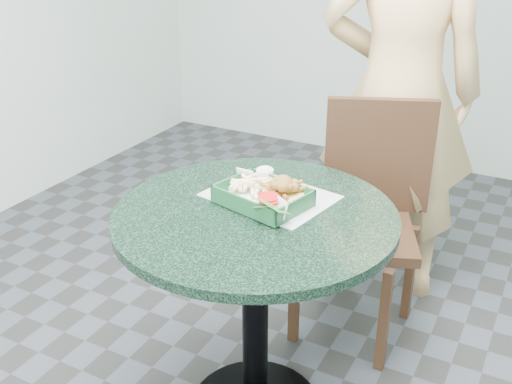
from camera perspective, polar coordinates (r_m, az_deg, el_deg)
The scene contains 9 objects.
cafe_table at distance 1.85m, azimuth -0.08°, elevation -7.12°, with size 0.84×0.84×0.75m.
dining_chair at distance 2.37m, azimuth 10.50°, elevation -1.17°, with size 0.42×0.42×0.93m.
diner_person at distance 2.48m, azimuth 13.95°, elevation 13.33°, with size 0.79×0.52×2.18m, color #E6BC7C.
placemat at distance 1.85m, azimuth 1.36°, elevation -0.93°, with size 0.37×0.27×0.00m, color #ADBCB6.
food_basket at distance 1.80m, azimuth 0.65°, elevation -1.27°, with size 0.26×0.19×0.05m.
crab_sandwich at distance 1.80m, azimuth 2.47°, elevation -0.05°, with size 0.13×0.13×0.07m.
fries_pile at distance 1.85m, azimuth -0.64°, elevation 0.33°, with size 0.12×0.13×0.05m, color #FFECB6, non-canonical shape.
sauce_ramekin at distance 1.89m, azimuth -0.07°, elevation 1.25°, with size 0.06×0.06×0.03m.
garnish_cup at distance 1.72m, azimuth 1.91°, elevation -1.73°, with size 0.11×0.11×0.04m.
Camera 1 is at (0.73, -1.38, 1.57)m, focal length 42.00 mm.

